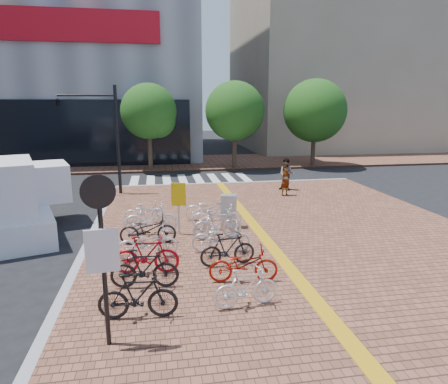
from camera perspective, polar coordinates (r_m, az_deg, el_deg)
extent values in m
plane|color=black|center=(11.87, -1.11, -10.92)|extent=(120.00, 120.00, 0.00)
cube|color=brown|center=(8.73, 26.05, -21.05)|extent=(14.00, 34.00, 0.15)
cube|color=#CF9412|center=(8.20, 19.96, -22.16)|extent=(0.40, 34.00, 0.01)
cube|color=gray|center=(23.69, 1.70, 1.22)|extent=(14.00, 0.25, 0.15)
cube|color=brown|center=(32.14, -6.76, 4.14)|extent=(70.00, 8.00, 0.15)
cube|color=gray|center=(47.24, 15.57, 17.30)|extent=(20.00, 18.00, 18.00)
cube|color=silver|center=(25.25, -12.70, 1.47)|extent=(0.50, 4.00, 0.01)
cube|color=silver|center=(25.21, -10.43, 1.55)|extent=(0.50, 4.00, 0.01)
cube|color=silver|center=(25.22, -8.16, 1.63)|extent=(0.50, 4.00, 0.01)
cube|color=silver|center=(25.26, -5.89, 1.72)|extent=(0.50, 4.00, 0.01)
cube|color=silver|center=(25.35, -3.64, 1.79)|extent=(0.50, 4.00, 0.01)
cube|color=silver|center=(25.47, -1.40, 1.87)|extent=(0.50, 4.00, 0.01)
cube|color=silver|center=(25.63, 0.82, 1.94)|extent=(0.50, 4.00, 0.01)
cube|color=silver|center=(25.83, 3.00, 2.00)|extent=(0.50, 4.00, 0.01)
cylinder|color=#38281E|center=(28.46, -10.49, 5.73)|extent=(0.32, 0.32, 2.60)
sphere|color=#194714|center=(28.27, -10.71, 11.27)|extent=(3.80, 3.80, 3.80)
sphere|color=#194714|center=(27.99, -9.43, 10.08)|extent=(2.40, 2.40, 2.40)
cylinder|color=#38281E|center=(29.00, 1.51, 6.06)|extent=(0.32, 0.32, 2.60)
sphere|color=#194714|center=(28.82, 1.54, 11.50)|extent=(4.20, 4.20, 4.20)
sphere|color=#194714|center=(28.67, 2.85, 10.28)|extent=(2.40, 2.40, 2.40)
cylinder|color=#38281E|center=(30.73, 12.61, 6.13)|extent=(0.32, 0.32, 2.60)
sphere|color=#194714|center=(30.56, 12.86, 11.26)|extent=(4.60, 4.60, 4.60)
sphere|color=#194714|center=(30.54, 14.08, 10.07)|extent=(2.40, 2.40, 2.40)
imported|color=black|center=(9.07, -12.20, -14.33)|extent=(1.76, 0.62, 1.04)
imported|color=black|center=(10.40, -11.30, -10.67)|extent=(1.77, 0.66, 1.04)
imported|color=#A40B18|center=(11.22, -11.03, -8.79)|extent=(1.83, 0.69, 1.07)
imported|color=white|center=(12.28, -10.87, -7.18)|extent=(1.86, 0.74, 0.96)
imported|color=black|center=(13.52, -10.81, -5.28)|extent=(1.87, 0.70, 0.97)
imported|color=white|center=(14.42, -10.46, -3.77)|extent=(1.91, 0.55, 1.15)
imported|color=white|center=(15.89, -11.27, -2.85)|extent=(1.63, 0.64, 0.84)
imported|color=white|center=(9.37, 3.18, -13.46)|extent=(1.61, 0.66, 0.94)
imported|color=#A2180B|center=(10.56, 2.79, -10.31)|extent=(1.87, 0.83, 0.95)
imported|color=black|center=(11.56, 0.53, -8.15)|extent=(1.68, 0.66, 0.98)
imported|color=silver|center=(12.54, -0.43, -6.50)|extent=(1.91, 0.86, 0.97)
imported|color=silver|center=(13.75, -0.98, -4.62)|extent=(1.76, 0.63, 1.04)
imported|color=white|center=(14.80, -1.00, -3.46)|extent=(1.95, 0.87, 0.99)
imported|color=white|center=(15.90, -2.22, -2.35)|extent=(1.94, 0.88, 0.98)
imported|color=gray|center=(20.35, 8.77, 1.64)|extent=(0.67, 0.60, 1.55)
imported|color=#48505C|center=(21.66, 8.95, 2.50)|extent=(1.03, 0.94, 1.71)
cube|color=silver|center=(15.00, 0.69, -2.73)|extent=(0.66, 0.55, 1.25)
cylinder|color=#B7B7BC|center=(14.19, -6.51, -2.49)|extent=(0.08, 0.08, 1.83)
cube|color=yellow|center=(14.01, -6.55, -0.33)|extent=(0.51, 0.12, 0.81)
cylinder|color=black|center=(7.85, -16.83, -9.79)|extent=(0.10, 0.10, 3.33)
cylinder|color=black|center=(7.38, -17.57, 0.04)|extent=(0.62, 0.13, 0.62)
cube|color=silver|center=(7.69, -17.02, -8.06)|extent=(0.61, 0.13, 0.83)
cylinder|color=black|center=(21.06, -14.94, 7.11)|extent=(0.16, 0.16, 5.46)
cylinder|color=black|center=(21.15, -19.07, 12.94)|extent=(2.73, 0.11, 0.11)
imported|color=black|center=(21.40, -22.70, 11.91)|extent=(0.24, 1.13, 0.46)
cube|color=silver|center=(16.40, -27.18, -3.83)|extent=(3.55, 5.35, 0.99)
cube|color=silver|center=(17.53, -27.70, 1.17)|extent=(2.64, 2.64, 1.43)
cube|color=silver|center=(15.23, -27.60, 0.29)|extent=(3.06, 3.62, 1.98)
cylinder|color=black|center=(18.15, -24.36, -2.43)|extent=(0.47, 0.81, 0.77)
cylinder|color=black|center=(14.77, -23.32, -5.61)|extent=(0.47, 0.81, 0.77)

